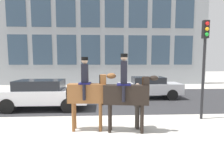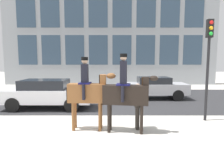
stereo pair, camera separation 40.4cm
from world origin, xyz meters
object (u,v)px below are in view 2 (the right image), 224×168
mounted_horse_companion (126,93)px  street_car_near_lane (46,93)px  traffic_light (208,54)px  mounted_horse_lead (87,91)px  street_car_far_lane (154,87)px  pedestrian_bystander (137,103)px

mounted_horse_companion → street_car_near_lane: (-3.91, 3.56, -0.58)m
street_car_near_lane → traffic_light: size_ratio=1.11×
mounted_horse_lead → street_car_far_lane: mounted_horse_lead is taller
pedestrian_bystander → mounted_horse_companion: bearing=33.3°
mounted_horse_companion → street_car_far_lane: 6.73m
mounted_horse_lead → traffic_light: 5.09m
mounted_horse_companion → mounted_horse_lead: bearing=177.8°
mounted_horse_companion → pedestrian_bystander: mounted_horse_companion is taller
street_car_far_lane → mounted_horse_lead: bearing=-121.4°
pedestrian_bystander → street_car_near_lane: size_ratio=0.36×
street_car_far_lane → pedestrian_bystander: bearing=-107.7°
pedestrian_bystander → street_car_near_lane: bearing=-38.8°
mounted_horse_companion → street_car_near_lane: mounted_horse_companion is taller
mounted_horse_lead → traffic_light: size_ratio=0.63×
pedestrian_bystander → street_car_far_lane: size_ratio=0.41×
mounted_horse_lead → street_car_near_lane: (-2.56, 3.32, -0.59)m
pedestrian_bystander → street_car_near_lane: pedestrian_bystander is taller
traffic_light → mounted_horse_lead: bearing=-166.7°
mounted_horse_lead → street_car_far_lane: bearing=61.4°
pedestrian_bystander → mounted_horse_lead: bearing=-0.2°
street_car_near_lane → traffic_light: traffic_light is taller
pedestrian_bystander → traffic_light: bearing=-162.0°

